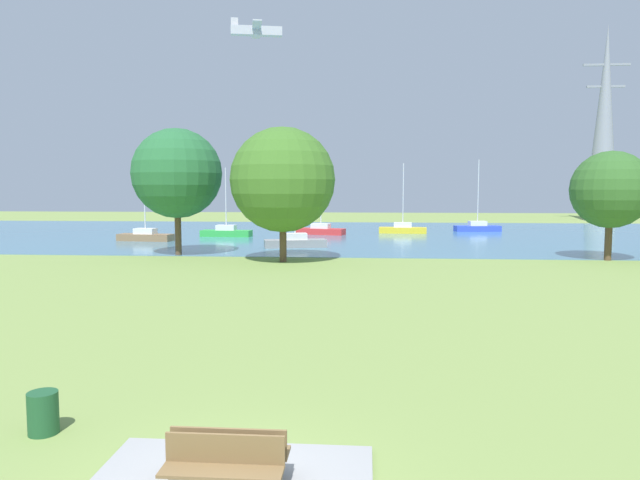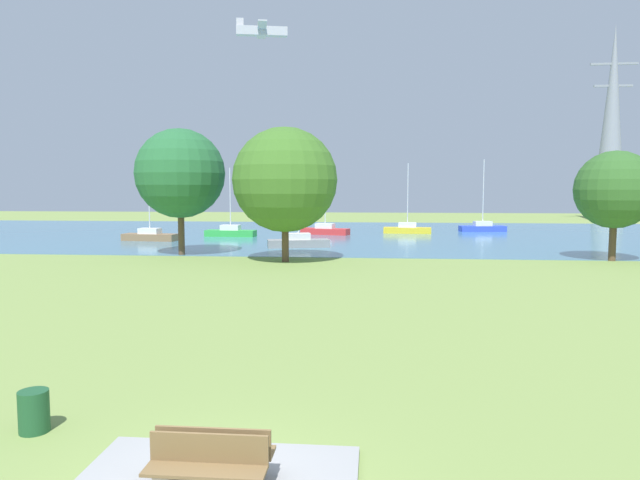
# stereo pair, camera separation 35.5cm
# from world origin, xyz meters

# --- Properties ---
(ground_plane) EXTENTS (160.00, 160.00, 0.00)m
(ground_plane) POSITION_xyz_m (0.00, 22.00, 0.00)
(ground_plane) COLOR #7F994C
(bench_facing_water) EXTENTS (1.80, 0.48, 0.89)m
(bench_facing_water) POSITION_xyz_m (0.00, 0.27, 0.47)
(bench_facing_water) COLOR tan
(bench_facing_water) RESTS_ON concrete_pad
(bench_facing_inland) EXTENTS (1.80, 0.48, 0.89)m
(bench_facing_inland) POSITION_xyz_m (0.00, -0.27, 0.47)
(bench_facing_inland) COLOR tan
(bench_facing_inland) RESTS_ON concrete_pad
(litter_bin) EXTENTS (0.56, 0.56, 0.80)m
(litter_bin) POSITION_xyz_m (-3.99, 1.88, 0.40)
(litter_bin) COLOR #1E512D
(litter_bin) RESTS_ON ground
(water_surface) EXTENTS (140.00, 40.00, 0.02)m
(water_surface) POSITION_xyz_m (0.00, 50.00, 0.01)
(water_surface) COLOR teal
(water_surface) RESTS_ON ground
(sailboat_gray) EXTENTS (5.02, 2.61, 7.56)m
(sailboat_gray) POSITION_xyz_m (-3.47, 36.47, 0.47)
(sailboat_gray) COLOR gray
(sailboat_gray) RESTS_ON water_surface
(sailboat_brown) EXTENTS (4.93, 2.00, 5.41)m
(sailboat_brown) POSITION_xyz_m (-17.26, 40.92, 0.45)
(sailboat_brown) COLOR brown
(sailboat_brown) RESTS_ON water_surface
(sailboat_yellow) EXTENTS (4.90, 1.86, 7.13)m
(sailboat_yellow) POSITION_xyz_m (5.81, 51.37, 0.46)
(sailboat_yellow) COLOR yellow
(sailboat_yellow) RESTS_ON water_surface
(sailboat_green) EXTENTS (4.89, 1.83, 6.55)m
(sailboat_green) POSITION_xyz_m (-11.28, 45.98, 0.46)
(sailboat_green) COLOR green
(sailboat_green) RESTS_ON water_surface
(sailboat_red) EXTENTS (5.03, 2.72, 5.23)m
(sailboat_red) POSITION_xyz_m (-2.45, 49.16, 0.44)
(sailboat_red) COLOR red
(sailboat_red) RESTS_ON water_surface
(sailboat_blue) EXTENTS (4.96, 2.14, 7.64)m
(sailboat_blue) POSITION_xyz_m (13.94, 54.60, 0.47)
(sailboat_blue) COLOR blue
(sailboat_blue) RESTS_ON water_surface
(tree_west_near) EXTENTS (6.15, 6.15, 8.71)m
(tree_west_near) POSITION_xyz_m (-10.91, 30.70, 5.63)
(tree_west_near) COLOR brown
(tree_west_near) RESTS_ON ground
(tree_east_near) EXTENTS (6.55, 6.55, 8.42)m
(tree_east_near) POSITION_xyz_m (-3.14, 27.61, 5.14)
(tree_east_near) COLOR brown
(tree_east_near) RESTS_ON ground
(tree_mid_shore) EXTENTS (4.92, 4.92, 7.00)m
(tree_mid_shore) POSITION_xyz_m (17.57, 30.02, 4.52)
(tree_mid_shore) COLOR brown
(tree_mid_shore) RESTS_ON ground
(electricity_pylon) EXTENTS (6.40, 4.40, 27.33)m
(electricity_pylon) POSITION_xyz_m (35.49, 77.42, 13.68)
(electricity_pylon) COLOR gray
(electricity_pylon) RESTS_ON ground
(light_aircraft) EXTENTS (6.49, 8.44, 2.10)m
(light_aircraft) POSITION_xyz_m (-11.90, 65.49, 24.34)
(light_aircraft) COLOR silver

